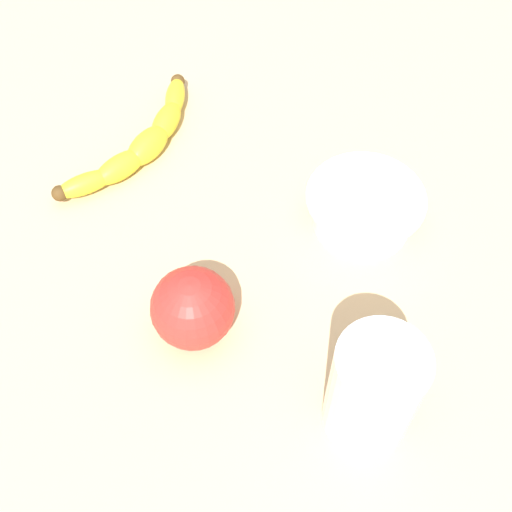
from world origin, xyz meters
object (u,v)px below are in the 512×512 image
object	(u,v)px
banana	(141,142)
smoothie_glass	(373,391)
apple_fruit	(193,308)
ceramic_bowl	(364,205)

from	to	relation	value
banana	smoothie_glass	xyz separation A→B (cm)	(31.47, 26.14, 4.08)
banana	apple_fruit	distance (cm)	25.56
ceramic_bowl	apple_fruit	world-z (taller)	apple_fruit
banana	smoothie_glass	distance (cm)	41.11
banana	apple_fruit	size ratio (longest dim) A/B	2.69
smoothie_glass	banana	bearing A→B (deg)	-140.29
apple_fruit	banana	bearing A→B (deg)	-157.88
banana	smoothie_glass	world-z (taller)	smoothie_glass
smoothie_glass	ceramic_bowl	distance (cm)	22.85
banana	ceramic_bowl	distance (cm)	27.65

